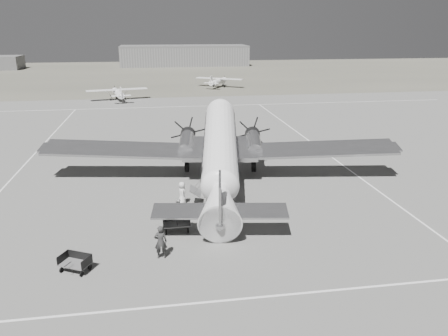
# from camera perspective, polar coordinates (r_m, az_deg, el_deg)

# --- Properties ---
(ground) EXTENTS (260.00, 260.00, 0.00)m
(ground) POSITION_cam_1_polar(r_m,az_deg,el_deg) (34.58, 0.55, -3.32)
(ground) COLOR slate
(ground) RESTS_ON ground
(taxi_line_near) EXTENTS (60.00, 0.15, 0.01)m
(taxi_line_near) POSITION_cam_1_polar(r_m,az_deg,el_deg) (22.41, 6.70, -16.24)
(taxi_line_near) COLOR silver
(taxi_line_near) RESTS_ON ground
(taxi_line_right) EXTENTS (0.15, 80.00, 0.01)m
(taxi_line_right) POSITION_cam_1_polar(r_m,az_deg,el_deg) (38.32, 18.56, -2.12)
(taxi_line_right) COLOR silver
(taxi_line_right) RESTS_ON ground
(taxi_line_left) EXTENTS (0.15, 60.00, 0.01)m
(taxi_line_left) POSITION_cam_1_polar(r_m,az_deg,el_deg) (45.42, -24.73, 0.24)
(taxi_line_left) COLOR silver
(taxi_line_left) RESTS_ON ground
(taxi_line_horizon) EXTENTS (90.00, 0.15, 0.01)m
(taxi_line_horizon) POSITION_cam_1_polar(r_m,az_deg,el_deg) (73.06, -4.67, 8.03)
(taxi_line_horizon) COLOR silver
(taxi_line_horizon) RESTS_ON ground
(grass_infield) EXTENTS (260.00, 90.00, 0.01)m
(grass_infield) POSITION_cam_1_polar(r_m,az_deg,el_deg) (127.51, -6.66, 12.21)
(grass_infield) COLOR #615E52
(grass_infield) RESTS_ON ground
(hangar_main) EXTENTS (42.00, 14.00, 6.60)m
(hangar_main) POSITION_cam_1_polar(r_m,az_deg,el_deg) (152.41, -5.21, 14.43)
(hangar_main) COLOR slate
(hangar_main) RESTS_ON ground
(dc3_airliner) EXTENTS (33.58, 25.67, 5.86)m
(dc3_airliner) POSITION_cam_1_polar(r_m,az_deg,el_deg) (35.24, -0.51, 2.12)
(dc3_airliner) COLOR #AAAAAC
(dc3_airliner) RESTS_ON ground
(light_plane_left) EXTENTS (12.41, 10.87, 2.24)m
(light_plane_left) POSITION_cam_1_polar(r_m,az_deg,el_deg) (81.00, -13.71, 9.36)
(light_plane_left) COLOR white
(light_plane_left) RESTS_ON ground
(light_plane_right) EXTENTS (13.57, 12.84, 2.21)m
(light_plane_right) POSITION_cam_1_polar(r_m,az_deg,el_deg) (96.24, -0.71, 11.15)
(light_plane_right) COLOR white
(light_plane_right) RESTS_ON ground
(baggage_cart_near) EXTENTS (1.85, 1.33, 1.03)m
(baggage_cart_near) POSITION_cam_1_polar(r_m,az_deg,el_deg) (28.42, -6.23, -7.22)
(baggage_cart_near) COLOR #575757
(baggage_cart_near) RESTS_ON ground
(baggage_cart_far) EXTENTS (2.01, 1.80, 0.94)m
(baggage_cart_far) POSITION_cam_1_polar(r_m,az_deg,el_deg) (25.26, -18.87, -11.70)
(baggage_cart_far) COLOR #575757
(baggage_cart_far) RESTS_ON ground
(ground_crew) EXTENTS (0.74, 0.50, 1.99)m
(ground_crew) POSITION_cam_1_polar(r_m,az_deg,el_deg) (25.21, -8.27, -9.54)
(ground_crew) COLOR #2B2B2B
(ground_crew) RESTS_ON ground
(ramp_agent) EXTENTS (0.75, 0.86, 1.51)m
(ramp_agent) POSITION_cam_1_polar(r_m,az_deg,el_deg) (29.87, -5.93, -5.41)
(ramp_agent) COLOR #B9BAB7
(ramp_agent) RESTS_ON ground
(passenger) EXTENTS (0.63, 0.90, 1.76)m
(passenger) POSITION_cam_1_polar(r_m,az_deg,el_deg) (32.30, -5.50, -3.31)
(passenger) COLOR silver
(passenger) RESTS_ON ground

